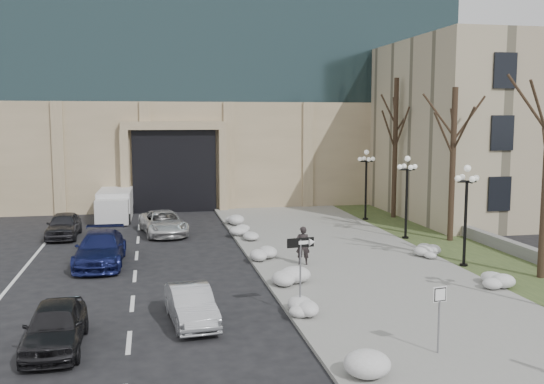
{
  "coord_description": "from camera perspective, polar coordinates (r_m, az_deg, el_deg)",
  "views": [
    {
      "loc": [
        -5.73,
        -12.41,
        6.88
      ],
      "look_at": [
        -0.31,
        14.42,
        3.5
      ],
      "focal_mm": 40.0,
      "sensor_mm": 36.0,
      "label": 1
    }
  ],
  "objects": [
    {
      "name": "car_e",
      "position": [
        36.85,
        -19.01,
        -2.97
      ],
      "size": [
        1.75,
        4.26,
        1.45
      ],
      "primitive_type": "imported",
      "rotation": [
        0.0,
        0.0,
        -0.01
      ],
      "color": "#2C2C30",
      "rests_on": "ground"
    },
    {
      "name": "snow_clump_b",
      "position": [
        17.08,
        8.04,
        -15.68
      ],
      "size": [
        1.1,
        1.6,
        0.36
      ],
      "primitive_type": "ellipsoid",
      "color": "silver",
      "rests_on": "sidewalk"
    },
    {
      "name": "lamppost_d",
      "position": [
        40.6,
        8.85,
        1.58
      ],
      "size": [
        1.18,
        1.18,
        4.76
      ],
      "color": "black",
      "rests_on": "ground"
    },
    {
      "name": "pedestrian",
      "position": [
        28.04,
        2.92,
        -5.04
      ],
      "size": [
        0.74,
        0.58,
        1.79
      ],
      "primitive_type": "imported",
      "rotation": [
        0.0,
        0.0,
        2.88
      ],
      "color": "black",
      "rests_on": "sidewalk"
    },
    {
      "name": "lamppost_c",
      "position": [
        34.6,
        12.57,
        0.56
      ],
      "size": [
        1.18,
        1.18,
        4.76
      ],
      "color": "black",
      "rests_on": "ground"
    },
    {
      "name": "snow_clump_i",
      "position": [
        26.16,
        20.37,
        -7.98
      ],
      "size": [
        1.1,
        1.6,
        0.36
      ],
      "primitive_type": "ellipsoid",
      "color": "silver",
      "rests_on": "sidewalk"
    },
    {
      "name": "car_a",
      "position": [
        19.57,
        -19.72,
        -11.79
      ],
      "size": [
        1.68,
        4.13,
        1.4
      ],
      "primitive_type": "imported",
      "rotation": [
        0.0,
        0.0,
        0.0
      ],
      "color": "black",
      "rests_on": "ground"
    },
    {
      "name": "car_d",
      "position": [
        36.3,
        -10.17,
        -2.88
      ],
      "size": [
        3.02,
        5.29,
        1.39
      ],
      "primitive_type": "imported",
      "rotation": [
        0.0,
        0.0,
        0.15
      ],
      "color": "silver",
      "rests_on": "ground"
    },
    {
      "name": "car_b",
      "position": [
        20.84,
        -7.63,
        -10.48
      ],
      "size": [
        1.73,
        3.94,
        1.26
      ],
      "primitive_type": "imported",
      "rotation": [
        0.0,
        0.0,
        0.11
      ],
      "color": "#B7BABF",
      "rests_on": "ground"
    },
    {
      "name": "snow_clump_c",
      "position": [
        21.38,
        3.38,
        -10.89
      ],
      "size": [
        1.1,
        1.6,
        0.36
      ],
      "primitive_type": "ellipsoid",
      "color": "silver",
      "rests_on": "sidewalk"
    },
    {
      "name": "lamppost_b",
      "position": [
        28.84,
        17.81,
        -0.88
      ],
      "size": [
        1.18,
        1.18,
        4.76
      ],
      "color": "black",
      "rests_on": "ground"
    },
    {
      "name": "snow_clump_j",
      "position": [
        30.67,
        14.08,
        -5.56
      ],
      "size": [
        1.1,
        1.6,
        0.36
      ],
      "primitive_type": "ellipsoid",
      "color": "silver",
      "rests_on": "sidewalk"
    },
    {
      "name": "snow_clump_l",
      "position": [
        31.33,
        14.42,
        -5.31
      ],
      "size": [
        1.1,
        1.6,
        0.36
      ],
      "primitive_type": "ellipsoid",
      "color": "silver",
      "rests_on": "sidewalk"
    },
    {
      "name": "tree_far",
      "position": [
        41.7,
        11.55,
        5.9
      ],
      "size": [
        3.2,
        3.2,
        9.5
      ],
      "color": "black",
      "rests_on": "ground"
    },
    {
      "name": "snow_clump_g",
      "position": [
        38.62,
        -3.52,
        -2.78
      ],
      "size": [
        1.1,
        1.6,
        0.36
      ],
      "primitive_type": "ellipsoid",
      "color": "silver",
      "rests_on": "sidewalk"
    },
    {
      "name": "box_truck",
      "position": [
        42.43,
        -14.55,
        -1.22
      ],
      "size": [
        2.33,
        6.24,
        1.97
      ],
      "rotation": [
        0.0,
        0.0,
        -0.02
      ],
      "color": "silver",
      "rests_on": "ground"
    },
    {
      "name": "snow_clump_f",
      "position": [
        33.45,
        -2.01,
        -4.31
      ],
      "size": [
        1.1,
        1.6,
        0.36
      ],
      "primitive_type": "ellipsoid",
      "color": "silver",
      "rests_on": "sidewalk"
    },
    {
      "name": "grass_strip",
      "position": [
        31.48,
        18.98,
        -5.88
      ],
      "size": [
        4.0,
        40.0,
        0.1
      ],
      "primitive_type": "cube",
      "color": "#344522",
      "rests_on": "ground"
    },
    {
      "name": "stone_wall",
      "position": [
        34.11,
        20.22,
        -4.43
      ],
      "size": [
        0.5,
        30.0,
        0.7
      ],
      "primitive_type": "cube",
      "color": "gray",
      "rests_on": "ground"
    },
    {
      "name": "tree_mid",
      "position": [
        34.49,
        16.71,
        4.46
      ],
      "size": [
        3.2,
        3.2,
        8.5
      ],
      "color": "black",
      "rests_on": "ground"
    },
    {
      "name": "classical_building",
      "position": [
        48.99,
        23.16,
        5.45
      ],
      "size": [
        22.0,
        18.12,
        12.0
      ],
      "color": "tan",
      "rests_on": "ground"
    },
    {
      "name": "snow_clump_k",
      "position": [
        35.39,
        -3.31,
        -3.69
      ],
      "size": [
        1.1,
        1.6,
        0.36
      ],
      "primitive_type": "ellipsoid",
      "color": "silver",
      "rests_on": "sidewalk"
    },
    {
      "name": "car_c",
      "position": [
        29.55,
        -15.85,
        -5.17
      ],
      "size": [
        2.3,
        5.36,
        1.54
      ],
      "primitive_type": "imported",
      "rotation": [
        0.0,
        0.0,
        -0.03
      ],
      "color": "navy",
      "rests_on": "ground"
    },
    {
      "name": "sidewalk",
      "position": [
        28.79,
        7.67,
        -6.73
      ],
      "size": [
        9.0,
        40.0,
        0.12
      ],
      "primitive_type": "cube",
      "color": "gray",
      "rests_on": "ground"
    },
    {
      "name": "keep_sign",
      "position": [
        18.23,
        15.48,
        -10.26
      ],
      "size": [
        0.45,
        0.11,
        2.09
      ],
      "rotation": [
        0.0,
        0.0,
        0.16
      ],
      "color": "slate",
      "rests_on": "ground"
    },
    {
      "name": "curb",
      "position": [
        27.68,
        -1.24,
        -7.2
      ],
      "size": [
        0.3,
        40.0,
        0.14
      ],
      "primitive_type": "cube",
      "color": "gray",
      "rests_on": "ground"
    },
    {
      "name": "one_way_sign",
      "position": [
        21.05,
        3.14,
        -5.6
      ],
      "size": [
        1.04,
        0.3,
        2.76
      ],
      "rotation": [
        0.0,
        0.0,
        0.14
      ],
      "color": "slate",
      "rests_on": "ground"
    },
    {
      "name": "snow_clump_d",
      "position": [
        25.22,
        1.38,
        -8.08
      ],
      "size": [
        1.1,
        1.6,
        0.36
      ],
      "primitive_type": "ellipsoid",
      "color": "silver",
      "rests_on": "sidewalk"
    },
    {
      "name": "snow_clump_e",
      "position": [
        29.31,
        -0.63,
        -5.93
      ],
      "size": [
        1.1,
        1.6,
        0.36
      ],
      "primitive_type": "ellipsoid",
      "color": "silver",
      "rests_on": "sidewalk"
    }
  ]
}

